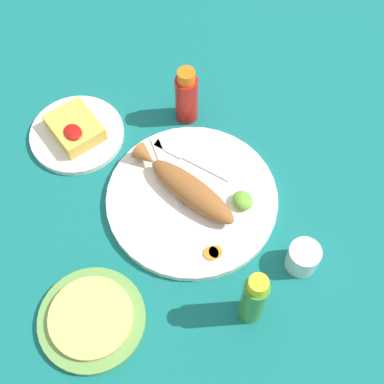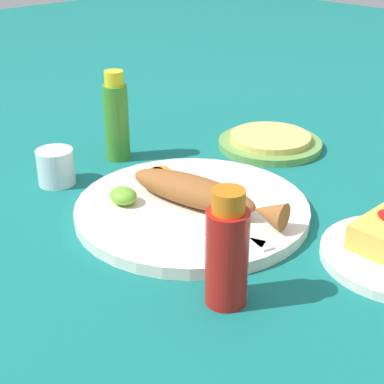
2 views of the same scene
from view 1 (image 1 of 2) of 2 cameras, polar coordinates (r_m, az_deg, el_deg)
ground_plane at (r=1.12m, az=0.00°, el=-0.95°), size 4.00×4.00×0.00m
main_plate at (r=1.11m, az=0.00°, el=-0.73°), size 0.36×0.36×0.02m
fried_fish at (r=1.09m, az=-0.62°, el=0.54°), size 0.27×0.10×0.05m
fork_near at (r=1.14m, az=-2.85°, el=2.72°), size 0.18×0.07×0.00m
fork_far at (r=1.15m, az=-0.59°, el=3.64°), size 0.18×0.08×0.00m
carrot_slice_near at (r=1.05m, az=2.54°, el=-6.40°), size 0.03×0.03×0.00m
carrot_slice_mid at (r=1.05m, az=2.06°, el=-6.56°), size 0.03×0.03×0.00m
lime_wedge_main at (r=1.09m, az=5.42°, el=-0.89°), size 0.05×0.04×0.03m
hot_sauce_bottle_red at (r=1.19m, az=-0.59°, el=10.13°), size 0.05×0.05×0.15m
hot_sauce_bottle_green at (r=0.96m, az=6.58°, el=-11.27°), size 0.05×0.05×0.17m
salt_cup at (r=1.06m, az=11.72°, el=-6.94°), size 0.06×0.06×0.06m
side_plate_fries at (r=1.23m, az=-12.15°, el=6.04°), size 0.21×0.21×0.01m
fries_pile at (r=1.21m, az=-12.38°, el=6.71°), size 0.12×0.09×0.04m
tortilla_plate at (r=1.04m, az=-10.62°, el=-13.21°), size 0.20×0.20×0.01m
tortilla_stack at (r=1.03m, az=-10.74°, el=-13.00°), size 0.16×0.16×0.01m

